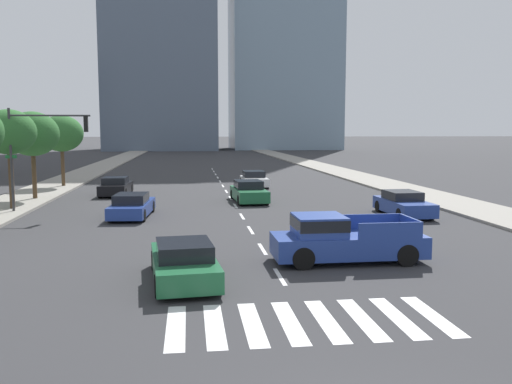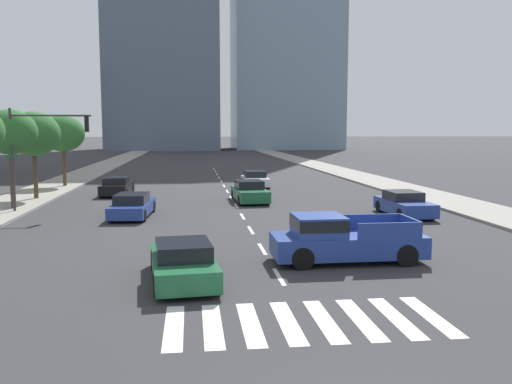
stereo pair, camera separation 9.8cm
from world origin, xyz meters
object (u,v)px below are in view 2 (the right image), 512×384
at_px(sedan_blue_0, 404,204).
at_px(street_tree_second, 10,132).
at_px(traffic_signal_far, 42,141).
at_px(sedan_green_1, 250,192).
at_px(pickup_truck, 340,239).
at_px(sedan_green_3, 183,262).
at_px(street_tree_fourth, 63,134).
at_px(sedan_black_2, 117,187).
at_px(sedan_white_5, 255,179).
at_px(sedan_blue_4, 133,206).
at_px(street_tree_third, 33,134).

xyz_separation_m(sedan_blue_0, street_tree_second, (-21.53, 4.47, 3.85)).
xyz_separation_m(sedan_blue_0, traffic_signal_far, (-19.51, 3.35, 3.41)).
relative_size(sedan_blue_0, sedan_green_1, 0.95).
xyz_separation_m(pickup_truck, street_tree_second, (-15.28, 14.07, 3.65)).
bearing_deg(sedan_green_3, pickup_truck, -77.28).
distance_m(pickup_truck, sedan_blue_0, 11.45).
bearing_deg(pickup_truck, street_tree_fourth, -60.52).
bearing_deg(sedan_black_2, street_tree_fourth, 42.03).
height_order(pickup_truck, sedan_green_1, pickup_truck).
height_order(sedan_black_2, street_tree_second, street_tree_second).
distance_m(pickup_truck, sedan_white_5, 25.42).
xyz_separation_m(sedan_black_2, street_tree_fourth, (-4.90, 5.91, 3.71)).
relative_size(traffic_signal_far, street_tree_second, 1.00).
relative_size(sedan_blue_0, sedan_black_2, 1.03).
bearing_deg(sedan_blue_4, street_tree_fourth, 28.18).
distance_m(sedan_white_5, street_tree_third, 17.17).
distance_m(sedan_blue_0, street_tree_second, 22.33).
bearing_deg(sedan_green_3, sedan_black_2, 6.94).
relative_size(sedan_black_2, street_tree_second, 0.77).
xyz_separation_m(sedan_green_1, street_tree_second, (-13.88, -2.21, 3.83)).
bearing_deg(street_tree_second, sedan_blue_4, -23.96).
xyz_separation_m(sedan_blue_4, sedan_white_5, (8.31, 14.47, 0.01)).
relative_size(sedan_blue_0, sedan_white_5, 1.05).
distance_m(sedan_green_3, street_tree_second, 19.06).
relative_size(sedan_blue_4, street_tree_third, 0.86).
height_order(sedan_blue_0, sedan_white_5, sedan_blue_0).
bearing_deg(sedan_black_2, street_tree_third, 116.83).
relative_size(sedan_green_3, street_tree_second, 0.81).
height_order(sedan_black_2, sedan_green_3, sedan_black_2).
xyz_separation_m(street_tree_second, street_tree_third, (0.00, 4.58, -0.12)).
bearing_deg(sedan_black_2, sedan_green_3, -165.32).
relative_size(sedan_green_3, street_tree_fourth, 0.80).
relative_size(sedan_green_3, traffic_signal_far, 0.80).
xyz_separation_m(sedan_green_3, street_tree_third, (-9.86, 20.42, 3.76)).
relative_size(sedan_black_2, traffic_signal_far, 0.77).
height_order(pickup_truck, street_tree_third, street_tree_third).
relative_size(sedan_green_3, sedan_blue_4, 0.93).
distance_m(sedan_green_3, sedan_white_5, 27.73).
distance_m(pickup_truck, street_tree_third, 24.36).
bearing_deg(sedan_green_1, street_tree_second, -84.11).
xyz_separation_m(sedan_black_2, street_tree_second, (-4.90, -6.81, 3.85)).
height_order(sedan_black_2, traffic_signal_far, traffic_signal_far).
xyz_separation_m(pickup_truck, sedan_blue_4, (-8.25, 10.95, -0.23)).
xyz_separation_m(sedan_blue_0, street_tree_third, (-21.53, 9.05, 3.73)).
bearing_deg(street_tree_fourth, traffic_signal_far, -81.69).
distance_m(sedan_green_1, street_tree_third, 14.56).
relative_size(sedan_green_1, sedan_black_2, 1.08).
distance_m(street_tree_second, street_tree_third, 4.58).
relative_size(sedan_blue_0, street_tree_fourth, 0.79).
distance_m(sedan_blue_0, traffic_signal_far, 20.09).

